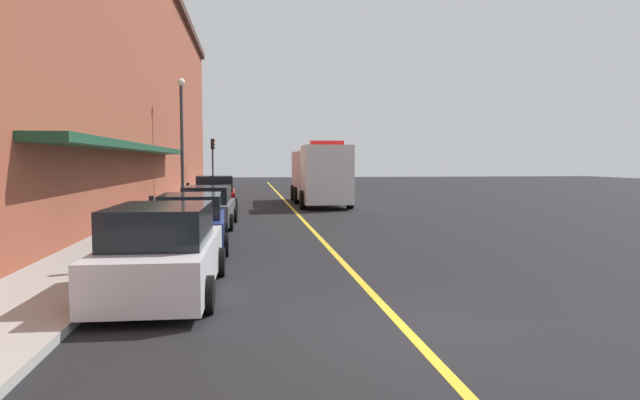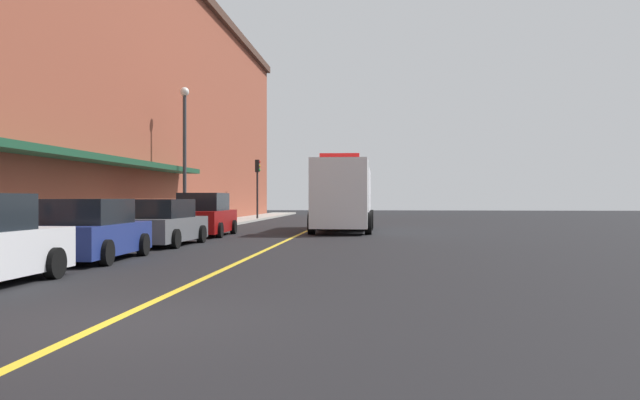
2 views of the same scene
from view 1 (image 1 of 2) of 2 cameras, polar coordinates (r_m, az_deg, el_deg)
ground_plane at (r=33.18m, az=-3.33°, el=-0.41°), size 112.00×112.00×0.00m
sidewalk_left at (r=33.32m, az=-14.03°, el=-0.38°), size 2.40×70.00×0.15m
lane_center_stripe at (r=33.18m, az=-3.33°, el=-0.40°), size 0.16×70.00×0.01m
brick_building_left at (r=33.67m, az=-24.00°, el=11.74°), size 9.79×64.00×14.54m
parked_car_0 at (r=11.03m, az=-15.89°, el=-5.23°), size 2.21×4.93×1.73m
parked_car_1 at (r=16.39m, az=-13.08°, el=-2.36°), size 2.21×4.57×1.62m
parked_car_2 at (r=21.95m, az=-11.47°, el=-0.76°), size 2.20×4.70×1.60m
parked_car_3 at (r=27.73m, az=-10.72°, el=0.45°), size 2.22×4.87×1.86m
box_truck at (r=32.85m, az=-0.11°, el=2.59°), size 2.89×9.46×3.64m
parking_meter_0 at (r=28.44m, az=-13.46°, el=0.89°), size 0.14×0.18×1.33m
parking_meter_1 at (r=13.03m, az=-20.68°, el=-2.83°), size 0.14×0.18×1.33m
parking_meter_2 at (r=18.04m, az=-16.95°, el=-0.91°), size 0.14×0.18×1.33m
street_lamp_left at (r=31.57m, az=-14.06°, el=7.24°), size 0.44×0.44×6.94m
traffic_light_near at (r=47.53m, az=-10.99°, el=4.66°), size 0.38×0.36×4.30m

